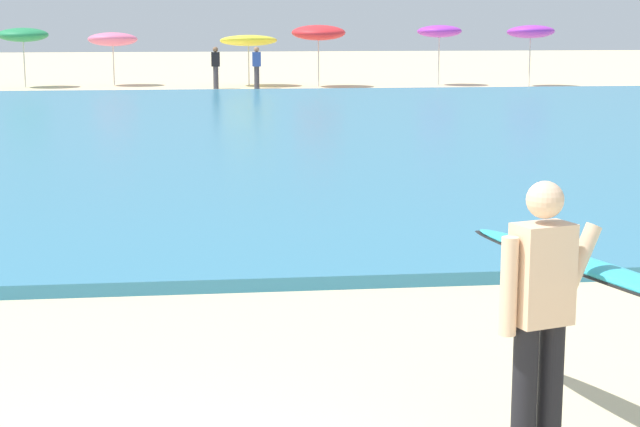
{
  "coord_description": "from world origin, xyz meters",
  "views": [
    {
      "loc": [
        0.5,
        -4.79,
        2.65
      ],
      "look_at": [
        1.51,
        3.47,
        1.1
      ],
      "focal_mm": 59.08,
      "sensor_mm": 36.0,
      "label": 1
    }
  ],
  "objects_px": {
    "beach_umbrella_3": "(113,39)",
    "beachgoer_near_row_left": "(216,66)",
    "surfer_with_board": "(576,294)",
    "beach_umbrella_5": "(319,33)",
    "beachgoer_near_row_mid": "(257,66)",
    "beach_umbrella_6": "(439,31)",
    "beach_umbrella_2": "(23,35)",
    "beach_umbrella_7": "(531,32)",
    "beach_umbrella_4": "(248,41)"
  },
  "relations": [
    {
      "from": "beach_umbrella_5",
      "to": "beachgoer_near_row_mid",
      "type": "relative_size",
      "value": 1.53
    },
    {
      "from": "beach_umbrella_6",
      "to": "beachgoer_near_row_left",
      "type": "height_order",
      "value": "beach_umbrella_6"
    },
    {
      "from": "surfer_with_board",
      "to": "beach_umbrella_7",
      "type": "xyz_separation_m",
      "value": [
        10.92,
        34.32,
        1.08
      ]
    },
    {
      "from": "beach_umbrella_7",
      "to": "beach_umbrella_4",
      "type": "bearing_deg",
      "value": 171.63
    },
    {
      "from": "beach_umbrella_5",
      "to": "beach_umbrella_4",
      "type": "bearing_deg",
      "value": 161.43
    },
    {
      "from": "beach_umbrella_2",
      "to": "beachgoer_near_row_mid",
      "type": "xyz_separation_m",
      "value": [
        8.84,
        -1.73,
        -1.16
      ]
    },
    {
      "from": "surfer_with_board",
      "to": "beach_umbrella_4",
      "type": "distance_m",
      "value": 35.93
    },
    {
      "from": "beach_umbrella_2",
      "to": "beach_umbrella_6",
      "type": "bearing_deg",
      "value": -2.21
    },
    {
      "from": "beach_umbrella_3",
      "to": "beach_umbrella_4",
      "type": "distance_m",
      "value": 5.36
    },
    {
      "from": "beach_umbrella_7",
      "to": "beachgoer_near_row_mid",
      "type": "relative_size",
      "value": 1.54
    },
    {
      "from": "beach_umbrella_3",
      "to": "surfer_with_board",
      "type": "bearing_deg",
      "value": -81.86
    },
    {
      "from": "beach_umbrella_7",
      "to": "beach_umbrella_6",
      "type": "bearing_deg",
      "value": 161.4
    },
    {
      "from": "surfer_with_board",
      "to": "beach_umbrella_5",
      "type": "height_order",
      "value": "beach_umbrella_5"
    },
    {
      "from": "beach_umbrella_4",
      "to": "beach_umbrella_6",
      "type": "relative_size",
      "value": 0.95
    },
    {
      "from": "beachgoer_near_row_mid",
      "to": "surfer_with_board",
      "type": "bearing_deg",
      "value": -90.42
    },
    {
      "from": "beach_umbrella_5",
      "to": "beachgoer_near_row_mid",
      "type": "bearing_deg",
      "value": -164.33
    },
    {
      "from": "beach_umbrella_7",
      "to": "surfer_with_board",
      "type": "bearing_deg",
      "value": -107.66
    },
    {
      "from": "beach_umbrella_4",
      "to": "beach_umbrella_6",
      "type": "height_order",
      "value": "beach_umbrella_6"
    },
    {
      "from": "beach_umbrella_2",
      "to": "beach_umbrella_5",
      "type": "xyz_separation_m",
      "value": [
        11.29,
        -1.05,
        0.08
      ]
    },
    {
      "from": "beach_umbrella_4",
      "to": "beach_umbrella_3",
      "type": "bearing_deg",
      "value": 170.95
    },
    {
      "from": "beach_umbrella_2",
      "to": "beachgoer_near_row_mid",
      "type": "distance_m",
      "value": 9.08
    },
    {
      "from": "beach_umbrella_7",
      "to": "beachgoer_near_row_left",
      "type": "distance_m",
      "value": 12.29
    },
    {
      "from": "beach_umbrella_2",
      "to": "beachgoer_near_row_left",
      "type": "distance_m",
      "value": 7.56
    },
    {
      "from": "beach_umbrella_4",
      "to": "surfer_with_board",
      "type": "bearing_deg",
      "value": -90.06
    },
    {
      "from": "beach_umbrella_7",
      "to": "beachgoer_near_row_left",
      "type": "relative_size",
      "value": 1.54
    },
    {
      "from": "beach_umbrella_4",
      "to": "beachgoer_near_row_mid",
      "type": "bearing_deg",
      "value": -82.4
    },
    {
      "from": "beach_umbrella_6",
      "to": "beachgoer_near_row_left",
      "type": "distance_m",
      "value": 9.01
    },
    {
      "from": "surfer_with_board",
      "to": "beach_umbrella_2",
      "type": "relative_size",
      "value": 1.28
    },
    {
      "from": "beach_umbrella_4",
      "to": "beachgoer_near_row_left",
      "type": "bearing_deg",
      "value": -132.27
    },
    {
      "from": "surfer_with_board",
      "to": "beachgoer_near_row_mid",
      "type": "xyz_separation_m",
      "value": [
        0.25,
        34.34,
        -0.19
      ]
    },
    {
      "from": "beach_umbrella_6",
      "to": "beachgoer_near_row_left",
      "type": "xyz_separation_m",
      "value": [
        -8.86,
        -1.0,
        -1.28
      ]
    },
    {
      "from": "beach_umbrella_3",
      "to": "beachgoer_near_row_left",
      "type": "height_order",
      "value": "beach_umbrella_3"
    },
    {
      "from": "beach_umbrella_3",
      "to": "beach_umbrella_4",
      "type": "height_order",
      "value": "beach_umbrella_3"
    },
    {
      "from": "surfer_with_board",
      "to": "beach_umbrella_3",
      "type": "relative_size",
      "value": 1.35
    },
    {
      "from": "beachgoer_near_row_left",
      "to": "beach_umbrella_2",
      "type": "bearing_deg",
      "value": 167.47
    },
    {
      "from": "beachgoer_near_row_left",
      "to": "beach_umbrella_4",
      "type": "bearing_deg",
      "value": 47.73
    },
    {
      "from": "surfer_with_board",
      "to": "beachgoer_near_row_left",
      "type": "relative_size",
      "value": 1.84
    },
    {
      "from": "beach_umbrella_6",
      "to": "beach_umbrella_5",
      "type": "bearing_deg",
      "value": -175.05
    },
    {
      "from": "beach_umbrella_2",
      "to": "beachgoer_near_row_mid",
      "type": "height_order",
      "value": "beach_umbrella_2"
    },
    {
      "from": "surfer_with_board",
      "to": "beach_umbrella_4",
      "type": "height_order",
      "value": "beach_umbrella_4"
    },
    {
      "from": "surfer_with_board",
      "to": "beach_umbrella_4",
      "type": "relative_size",
      "value": 1.28
    },
    {
      "from": "beachgoer_near_row_left",
      "to": "beachgoer_near_row_mid",
      "type": "bearing_deg",
      "value": -4.15
    },
    {
      "from": "beach_umbrella_3",
      "to": "beachgoer_near_row_mid",
      "type": "height_order",
      "value": "beach_umbrella_3"
    },
    {
      "from": "beach_umbrella_6",
      "to": "beachgoer_near_row_mid",
      "type": "height_order",
      "value": "beach_umbrella_6"
    },
    {
      "from": "surfer_with_board",
      "to": "beach_umbrella_5",
      "type": "relative_size",
      "value": 1.21
    },
    {
      "from": "beach_umbrella_5",
      "to": "beach_umbrella_6",
      "type": "height_order",
      "value": "beach_umbrella_5"
    },
    {
      "from": "surfer_with_board",
      "to": "beach_umbrella_3",
      "type": "height_order",
      "value": "beach_umbrella_3"
    },
    {
      "from": "beachgoer_near_row_mid",
      "to": "beach_umbrella_6",
      "type": "bearing_deg",
      "value": 8.62
    },
    {
      "from": "beachgoer_near_row_mid",
      "to": "beach_umbrella_5",
      "type": "bearing_deg",
      "value": 15.67
    },
    {
      "from": "beach_umbrella_5",
      "to": "beachgoer_near_row_left",
      "type": "relative_size",
      "value": 1.53
    }
  ]
}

